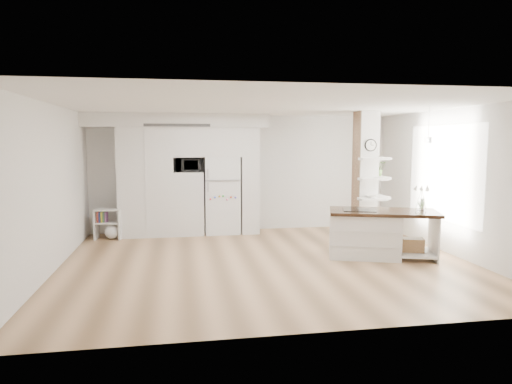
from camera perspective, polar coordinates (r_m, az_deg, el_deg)
floor at (r=8.05m, az=1.34°, el=-8.74°), size 7.00×6.00×0.01m
room at (r=7.78m, az=1.38°, el=4.57°), size 7.04×6.04×2.72m
cabinet_wall at (r=10.32m, az=-9.43°, el=2.99°), size 4.00×0.71×2.70m
refrigerator at (r=10.43m, az=-4.29°, el=-0.39°), size 0.78×0.69×1.75m
column at (r=9.61m, az=14.12°, el=1.71°), size 0.69×0.90×2.70m
window at (r=9.38m, az=22.37°, el=2.23°), size 0.00×2.40×2.40m
pendant_light at (r=8.41m, az=12.70°, el=6.36°), size 0.12×0.12×0.10m
kitchen_island at (r=8.59m, az=14.14°, el=-4.90°), size 2.09×1.45×1.42m
bookshelf at (r=10.32m, az=-17.83°, el=-4.03°), size 0.60×0.40×0.66m
floor_plant_a at (r=9.51m, az=11.29°, el=-4.99°), size 0.27×0.22×0.50m
floor_plant_b at (r=10.80m, az=15.10°, el=-3.79°), size 0.28×0.28×0.47m
microwave at (r=10.27m, az=-8.47°, el=3.35°), size 0.54×0.37×0.30m
shelf_plant at (r=9.85m, az=15.09°, el=2.81°), size 0.27×0.23×0.30m
decor_bowl at (r=9.40m, az=14.19°, el=-0.53°), size 0.22×0.22×0.05m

